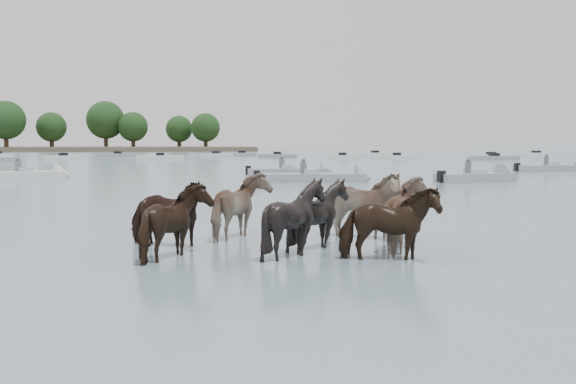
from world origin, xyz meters
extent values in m
plane|color=slate|center=(0.00, 0.00, 0.00)|extent=(400.00, 400.00, 0.00)
imported|color=black|center=(-3.80, 2.59, 0.64)|extent=(2.04, 1.58, 1.57)
imported|color=tan|center=(-2.10, 3.57, 0.67)|extent=(1.54, 1.75, 1.64)
imported|color=black|center=(-0.65, 1.94, 0.64)|extent=(1.53, 1.38, 1.59)
imported|color=gray|center=(0.54, 3.25, 0.69)|extent=(2.19, 1.77, 1.69)
imported|color=black|center=(-3.50, 1.13, 0.62)|extent=(1.42, 1.62, 1.55)
imported|color=black|center=(-1.27, 1.11, 0.67)|extent=(1.53, 1.37, 1.65)
imported|color=black|center=(0.39, 0.40, 0.62)|extent=(1.93, 1.09, 1.55)
imported|color=#9E7C6B|center=(1.15, 1.41, 0.67)|extent=(1.44, 1.67, 1.65)
sphere|color=black|center=(5.06, 14.48, 0.12)|extent=(0.44, 0.44, 0.44)
cube|color=black|center=(4.81, 14.48, 0.02)|extent=(0.50, 0.22, 0.18)
cube|color=silver|center=(-13.21, 28.60, 0.20)|extent=(4.54, 2.96, 0.55)
cone|color=silver|center=(-11.22, 29.33, 0.20)|extent=(1.39, 1.81, 1.60)
cube|color=#99ADB7|center=(-13.21, 28.60, 0.55)|extent=(1.14, 1.33, 0.35)
cylinder|color=#595966|center=(-13.61, 28.60, 0.75)|extent=(0.36, 0.36, 0.70)
sphere|color=#595966|center=(-13.61, 28.60, 1.20)|extent=(0.24, 0.24, 0.24)
cube|color=gray|center=(2.94, 23.83, 0.20)|extent=(5.98, 1.94, 0.55)
cone|color=gray|center=(5.88, 23.66, 0.20)|extent=(0.99, 1.65, 1.60)
cube|color=#99ADB7|center=(2.94, 23.83, 0.55)|extent=(0.86, 1.16, 0.35)
cube|color=black|center=(0.00, 24.00, 0.35)|extent=(0.37, 0.37, 0.60)
cylinder|color=#595966|center=(2.54, 23.83, 0.75)|extent=(0.36, 0.36, 0.70)
sphere|color=#595966|center=(2.54, 23.83, 1.20)|extent=(0.24, 0.24, 0.24)
cube|color=gray|center=(2.62, 30.73, 0.20)|extent=(5.33, 2.19, 0.55)
cone|color=gray|center=(5.20, 30.43, 0.20)|extent=(1.08, 1.69, 1.60)
cube|color=#99ADB7|center=(2.62, 30.73, 0.55)|extent=(0.93, 1.21, 0.35)
cube|color=black|center=(0.05, 31.03, 0.35)|extent=(0.39, 0.39, 0.60)
cylinder|color=#595966|center=(2.22, 30.73, 0.75)|extent=(0.36, 0.36, 0.70)
sphere|color=#595966|center=(2.22, 30.73, 1.20)|extent=(0.24, 0.24, 0.24)
cube|color=gray|center=(11.95, 22.82, 0.20)|extent=(4.65, 2.59, 0.55)
cone|color=gray|center=(14.08, 23.34, 0.20)|extent=(1.25, 1.77, 1.60)
cube|color=#99ADB7|center=(11.95, 22.82, 0.55)|extent=(1.04, 1.28, 0.35)
cube|color=black|center=(9.81, 22.31, 0.35)|extent=(0.42, 0.42, 0.60)
cylinder|color=#595966|center=(11.55, 22.82, 0.75)|extent=(0.36, 0.36, 0.70)
sphere|color=#595966|center=(11.55, 22.82, 1.20)|extent=(0.24, 0.24, 0.24)
cube|color=gray|center=(22.91, 34.13, 0.20)|extent=(5.49, 1.69, 0.55)
cube|color=#99ADB7|center=(22.91, 34.13, 0.55)|extent=(0.82, 1.13, 0.35)
cube|color=black|center=(20.19, 34.09, 0.35)|extent=(0.36, 0.36, 0.60)
cylinder|color=#595966|center=(22.51, 34.13, 0.75)|extent=(0.36, 0.36, 0.70)
sphere|color=#595966|center=(22.51, 34.13, 1.20)|extent=(0.24, 0.24, 0.24)
cube|color=silver|center=(-19.73, 71.82, 0.22)|extent=(4.84, 3.08, 0.60)
cube|color=black|center=(-19.73, 71.82, 0.60)|extent=(1.30, 1.30, 0.50)
cube|color=gray|center=(-14.65, 84.39, 0.22)|extent=(6.05, 2.22, 0.60)
cube|color=black|center=(-14.65, 84.39, 0.60)|extent=(1.12, 1.12, 0.50)
cube|color=silver|center=(-7.92, 70.57, 0.22)|extent=(5.93, 1.89, 0.60)
cube|color=black|center=(-7.92, 70.57, 0.60)|extent=(1.07, 1.07, 0.50)
cube|color=silver|center=(-0.69, 83.89, 0.22)|extent=(4.89, 3.32, 0.60)
cube|color=black|center=(-0.69, 83.89, 0.60)|extent=(1.33, 1.33, 0.50)
cube|color=gray|center=(3.36, 89.03, 0.22)|extent=(4.51, 2.30, 0.60)
cube|color=black|center=(3.36, 89.03, 0.60)|extent=(1.17, 1.17, 0.50)
cube|color=gray|center=(7.49, 77.23, 0.22)|extent=(5.51, 2.71, 0.60)
cube|color=black|center=(7.49, 77.23, 0.60)|extent=(1.21, 1.21, 0.50)
cube|color=silver|center=(14.85, 69.50, 0.22)|extent=(4.23, 2.24, 0.60)
cube|color=black|center=(14.85, 69.50, 0.60)|extent=(1.17, 1.17, 0.50)
cube|color=silver|center=(21.57, 68.22, 0.22)|extent=(5.59, 2.60, 0.60)
cube|color=black|center=(21.57, 68.22, 0.60)|extent=(1.19, 1.19, 0.50)
cube|color=silver|center=(24.00, 87.35, 0.22)|extent=(5.01, 2.20, 0.60)
cube|color=black|center=(24.00, 87.35, 0.60)|extent=(1.14, 1.14, 0.50)
cube|color=gray|center=(31.91, 62.70, 0.22)|extent=(5.98, 1.69, 0.60)
cube|color=black|center=(31.91, 62.70, 0.60)|extent=(1.03, 1.03, 0.50)
cube|color=silver|center=(35.83, 71.85, 0.22)|extent=(5.42, 2.24, 0.60)
cube|color=black|center=(35.83, 71.85, 0.60)|extent=(1.13, 1.13, 0.50)
cube|color=silver|center=(48.23, 82.75, 0.22)|extent=(5.86, 3.76, 0.60)
cube|color=black|center=(48.23, 82.75, 0.60)|extent=(1.33, 1.33, 0.50)
cylinder|color=#382619|center=(-46.27, 142.90, 1.96)|extent=(1.00, 1.00, 3.92)
sphere|color=black|center=(-46.27, 142.90, 7.07)|extent=(8.71, 8.71, 8.71)
cylinder|color=#382619|center=(-38.27, 151.49, 1.59)|extent=(1.00, 1.00, 3.18)
sphere|color=black|center=(-38.27, 151.49, 5.74)|extent=(7.07, 7.07, 7.07)
cylinder|color=#382619|center=(-26.10, 155.15, 2.10)|extent=(1.00, 1.00, 4.21)
sphere|color=black|center=(-26.10, 155.15, 7.59)|extent=(9.34, 9.34, 9.34)
cylinder|color=#382619|center=(-19.23, 152.62, 1.63)|extent=(1.00, 1.00, 3.25)
sphere|color=black|center=(-19.23, 152.62, 5.88)|extent=(7.23, 7.23, 7.23)
cylinder|color=#382619|center=(-8.14, 155.01, 1.50)|extent=(1.00, 1.00, 2.99)
sphere|color=black|center=(-8.14, 155.01, 5.41)|extent=(6.65, 6.65, 6.65)
cylinder|color=#382619|center=(-1.57, 149.63, 1.58)|extent=(1.00, 1.00, 3.15)
sphere|color=black|center=(-1.57, 149.63, 5.70)|extent=(7.01, 7.01, 7.01)
camera|label=1|loc=(-3.07, -11.19, 2.20)|focal=40.56mm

